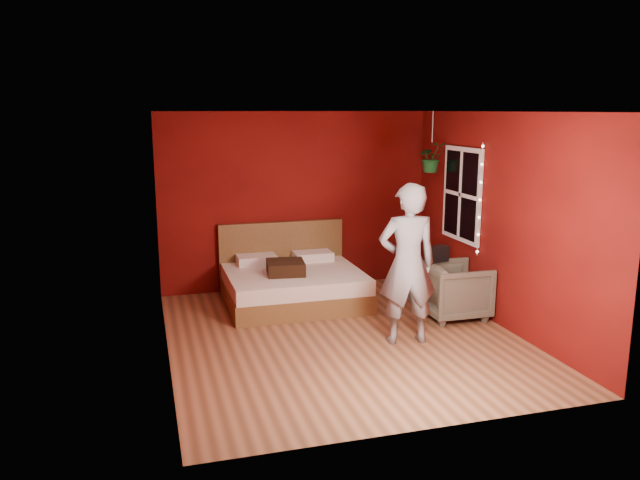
{
  "coord_description": "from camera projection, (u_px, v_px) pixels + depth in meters",
  "views": [
    {
      "loc": [
        -2.18,
        -6.6,
        2.63
      ],
      "look_at": [
        -0.17,
        0.4,
        1.1
      ],
      "focal_mm": 35.0,
      "sensor_mm": 36.0,
      "label": 1
    }
  ],
  "objects": [
    {
      "name": "window",
      "position": [
        462.0,
        194.0,
        8.4
      ],
      "size": [
        0.05,
        0.97,
        1.27
      ],
      "color": "white",
      "rests_on": "room_walls"
    },
    {
      "name": "handbag",
      "position": [
        437.0,
        254.0,
        7.98
      ],
      "size": [
        0.31,
        0.21,
        0.2
      ],
      "primitive_type": "cube",
      "rotation": [
        0.0,
        0.0,
        0.25
      ],
      "color": "black",
      "rests_on": "armchair"
    },
    {
      "name": "throw_pillow",
      "position": [
        286.0,
        268.0,
        8.35
      ],
      "size": [
        0.55,
        0.55,
        0.17
      ],
      "primitive_type": "cube",
      "rotation": [
        0.0,
        0.0,
        -0.13
      ],
      "color": "#322010",
      "rests_on": "bed"
    },
    {
      "name": "floor",
      "position": [
        343.0,
        337.0,
        7.33
      ],
      "size": [
        4.5,
        4.5,
        0.0
      ],
      "primitive_type": "plane",
      "color": "#905B39",
      "rests_on": "ground"
    },
    {
      "name": "hanging_plant",
      "position": [
        431.0,
        157.0,
        8.87
      ],
      "size": [
        0.41,
        0.36,
        0.86
      ],
      "color": "silver",
      "rests_on": "room_walls"
    },
    {
      "name": "room_walls",
      "position": [
        344.0,
        195.0,
        6.99
      ],
      "size": [
        4.04,
        4.54,
        2.62
      ],
      "color": "maroon",
      "rests_on": "ground"
    },
    {
      "name": "person",
      "position": [
        407.0,
        264.0,
        7.0
      ],
      "size": [
        0.72,
        0.51,
        1.84
      ],
      "primitive_type": "imported",
      "rotation": [
        0.0,
        0.0,
        3.03
      ],
      "color": "slate",
      "rests_on": "ground"
    },
    {
      "name": "fairy_lights",
      "position": [
        480.0,
        200.0,
        7.9
      ],
      "size": [
        0.04,
        0.04,
        1.45
      ],
      "color": "silver",
      "rests_on": "room_walls"
    },
    {
      "name": "bed",
      "position": [
        292.0,
        283.0,
        8.62
      ],
      "size": [
        1.84,
        1.57,
        1.01
      ],
      "color": "brown",
      "rests_on": "ground"
    },
    {
      "name": "armchair",
      "position": [
        454.0,
        290.0,
        7.97
      ],
      "size": [
        0.79,
        0.77,
        0.71
      ],
      "primitive_type": "imported",
      "rotation": [
        0.0,
        0.0,
        1.56
      ],
      "color": "#5F5F4B",
      "rests_on": "ground"
    }
  ]
}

